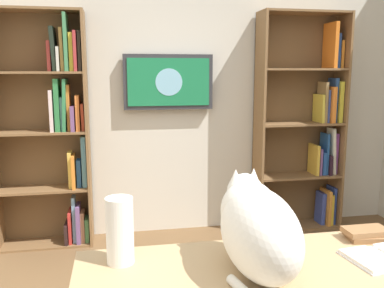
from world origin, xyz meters
name	(u,v)px	position (x,y,z in m)	size (l,w,h in m)	color
wall_back	(174,90)	(0.00, -2.23, 1.35)	(4.52, 0.06, 2.70)	silver
bookshelf_left	(308,126)	(-1.28, -2.07, 1.00)	(0.84, 0.28, 2.06)	brown
bookshelf_right	(53,129)	(1.08, -2.06, 1.04)	(0.80, 0.28, 2.02)	brown
wall_mounted_tv	(168,82)	(0.07, -2.15, 1.43)	(0.81, 0.07, 0.49)	#333338
cat	(256,225)	(0.04, 0.18, 0.94)	(0.27, 0.67, 0.37)	white
paper_towel_roll	(120,231)	(0.55, 0.02, 0.89)	(0.11, 0.11, 0.27)	white
coffee_mug	(270,238)	(-0.10, 0.00, 0.81)	(0.08, 0.08, 0.10)	#D84C3F
desk_book_stack	(367,234)	(-0.57, -0.01, 0.78)	(0.22, 0.16, 0.05)	#996B42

